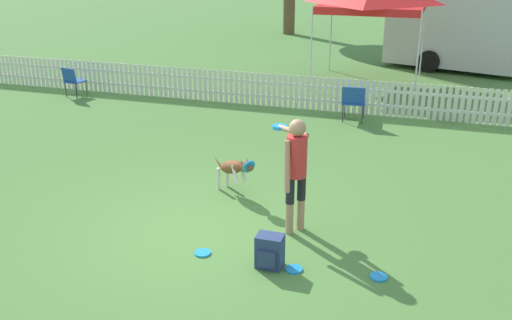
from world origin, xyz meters
The scene contains 11 objects.
ground_plane centered at (0.00, 0.00, 0.00)m, with size 240.00×240.00×0.00m, color #4C7A38.
handler_person centered at (1.23, 0.43, 1.01)m, with size 0.71×1.01×1.63m.
leaping_dog centered at (0.02, 1.31, 0.47)m, with size 0.94×0.74×0.72m.
frisbee_near_handler centered at (0.27, -0.57, 0.01)m, with size 0.21×0.21×0.02m.
frisbee_near_dog centered at (2.51, -0.44, 0.01)m, with size 0.21×0.21×0.02m.
frisbee_midfield centered at (1.49, -0.59, 0.01)m, with size 0.21×0.21×0.02m.
backpack_on_grass centered at (1.18, -0.60, 0.21)m, with size 0.33×0.28×0.43m.
picket_fence centered at (0.00, 6.61, 0.41)m, with size 21.25×0.04×0.81m.
folding_chair_blue_left centered at (-6.12, 5.91, 0.47)m, with size 0.52×0.53×0.78m.
folding_chair_center centered at (1.20, 5.94, 0.49)m, with size 0.53×0.55×0.82m.
equipment_trailer centered at (3.41, 12.82, 1.42)m, with size 5.06×3.18×2.71m.
Camera 1 is at (2.92, -6.53, 3.77)m, focal length 40.00 mm.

